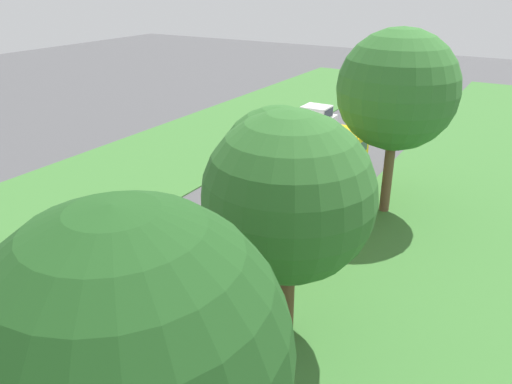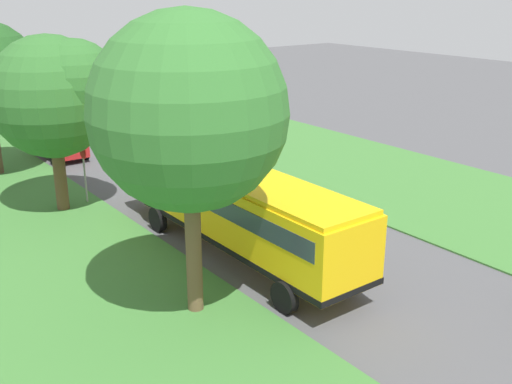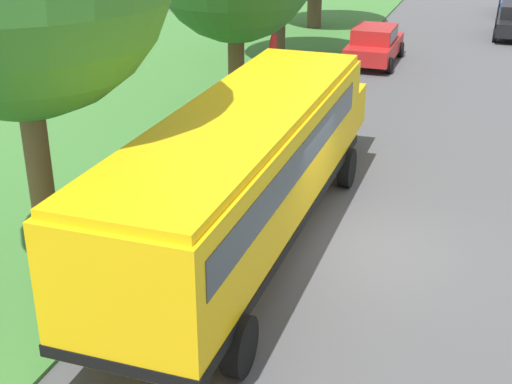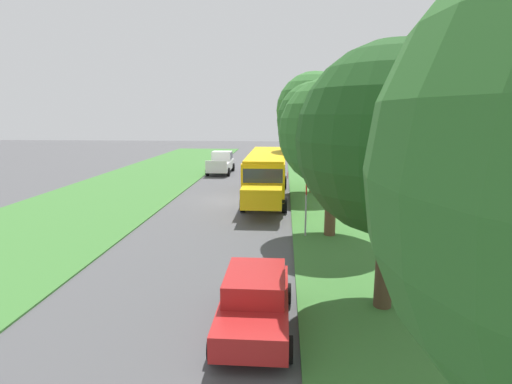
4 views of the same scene
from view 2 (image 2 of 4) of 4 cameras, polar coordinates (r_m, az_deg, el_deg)
name	(u,v)px [view 2 (image 2 of 4)]	position (r m, az deg, el deg)	size (l,w,h in m)	color
ground_plane	(277,234)	(23.68, 2.02, -3.98)	(120.00, 120.00, 0.00)	#4C4C4F
grass_verge	(18,311)	(19.59, -21.76, -10.50)	(12.00, 80.00, 0.08)	#3D7533
grass_far_side	(423,189)	(29.83, 15.58, 0.30)	(10.00, 80.00, 0.07)	#3D7533
school_bus	(241,206)	(21.03, -1.48, -1.37)	(2.84, 12.42, 3.16)	yellow
car_red_nearest	(59,142)	(35.83, -18.21, 4.55)	(2.02, 4.40, 1.56)	#B21E1E
car_black_middle	(99,110)	(44.72, -14.76, 7.61)	(2.02, 4.40, 1.56)	black
car_blue_furthest	(67,97)	(50.50, -17.58, 8.60)	(2.02, 4.40, 1.56)	#283D93
oak_tree_beside_bus	(186,111)	(16.27, -6.66, 7.66)	(5.47, 5.47, 8.79)	brown
oak_tree_roadside_mid	(58,94)	(26.02, -18.36, 8.88)	(5.12, 5.12, 7.49)	brown
stop_sign	(84,166)	(27.45, -16.06, 2.38)	(0.08, 0.68, 2.74)	gray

